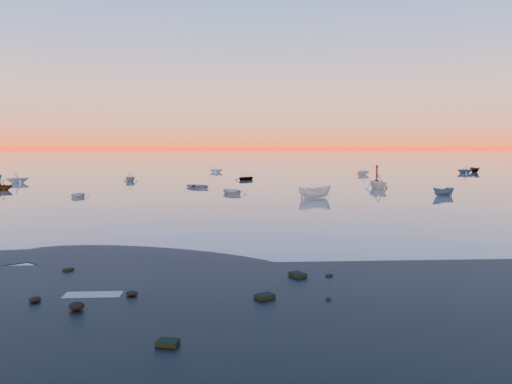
{
  "coord_description": "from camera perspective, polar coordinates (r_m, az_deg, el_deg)",
  "views": [
    {
      "loc": [
        -3.39,
        -28.75,
        6.28
      ],
      "look_at": [
        -0.13,
        28.0,
        0.78
      ],
      "focal_mm": 35.0,
      "sensor_mm": 36.0,
      "label": 1
    }
  ],
  "objects": [
    {
      "name": "channel_marker",
      "position": [
        86.49,
        13.63,
        1.98
      ],
      "size": [
        0.83,
        0.83,
        2.95
      ],
      "color": "#3F0D0D",
      "rests_on": "ground"
    },
    {
      "name": "boat_near_center",
      "position": [
        58.39,
        6.74,
        -0.68
      ],
      "size": [
        2.61,
        4.37,
        1.41
      ],
      "primitive_type": "imported",
      "rotation": [
        0.0,
        0.0,
        1.8
      ],
      "color": "beige",
      "rests_on": "ground"
    },
    {
      "name": "moored_fleet",
      "position": [
        82.06,
        -0.91,
        1.14
      ],
      "size": [
        124.0,
        58.0,
        1.2
      ],
      "primitive_type": null,
      "color": "beige",
      "rests_on": "ground"
    },
    {
      "name": "mud_lobes",
      "position": [
        28.65,
        3.61,
        -7.12
      ],
      "size": [
        140.0,
        6.0,
        0.07
      ],
      "primitive_type": null,
      "color": "black",
      "rests_on": "ground"
    },
    {
      "name": "boat_near_left",
      "position": [
        71.88,
        -6.58,
        0.48
      ],
      "size": [
        3.64,
        3.96,
        0.95
      ],
      "primitive_type": "imported",
      "rotation": [
        0.0,
        0.0,
        0.89
      ],
      "color": "slate",
      "rests_on": "ground"
    },
    {
      "name": "ground",
      "position": [
        128.95,
        -1.78,
        2.73
      ],
      "size": [
        600.0,
        600.0,
        0.0
      ],
      "primitive_type": "plane",
      "color": "#615651",
      "rests_on": "ground"
    }
  ]
}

